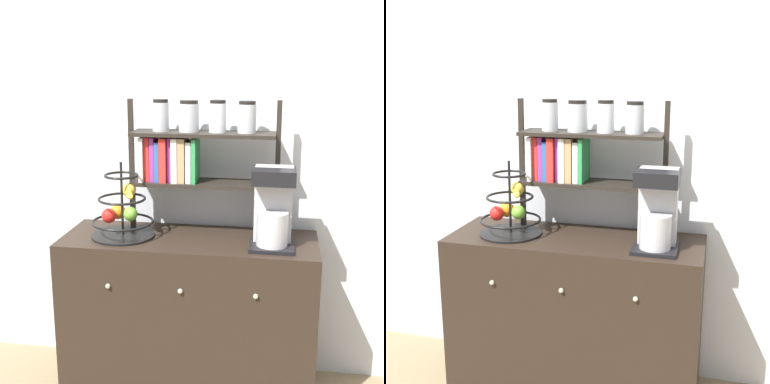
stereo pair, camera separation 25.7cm
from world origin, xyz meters
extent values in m
cube|color=silver|center=(0.00, 0.50, 1.30)|extent=(7.00, 0.05, 2.60)
cube|color=black|center=(0.00, 0.23, 0.41)|extent=(1.25, 0.46, 0.81)
sphere|color=#B2AD8C|center=(-0.34, -0.01, 0.63)|extent=(0.02, 0.02, 0.02)
sphere|color=#B2AD8C|center=(0.00, -0.01, 0.63)|extent=(0.02, 0.02, 0.02)
sphere|color=#B2AD8C|center=(0.34, -0.01, 0.63)|extent=(0.02, 0.02, 0.02)
cube|color=black|center=(0.40, 0.15, 0.82)|extent=(0.21, 0.21, 0.02)
cube|color=#B7B7BC|center=(0.40, 0.21, 1.01)|extent=(0.17, 0.08, 0.36)
cylinder|color=#B7B7BC|center=(0.40, 0.14, 0.91)|extent=(0.14, 0.14, 0.16)
cube|color=black|center=(0.40, 0.14, 1.16)|extent=(0.20, 0.17, 0.07)
cylinder|color=black|center=(-0.33, 0.20, 0.82)|extent=(0.31, 0.31, 0.01)
cylinder|color=black|center=(-0.33, 0.20, 1.01)|extent=(0.01, 0.01, 0.36)
torus|color=black|center=(-0.33, 0.20, 0.89)|extent=(0.31, 0.31, 0.01)
torus|color=black|center=(-0.33, 0.20, 1.01)|extent=(0.24, 0.24, 0.01)
torus|color=black|center=(-0.33, 0.20, 1.12)|extent=(0.17, 0.17, 0.01)
sphere|color=red|center=(-0.39, 0.17, 0.93)|extent=(0.07, 0.07, 0.07)
sphere|color=#6BAD33|center=(-0.29, 0.22, 0.93)|extent=(0.07, 0.07, 0.07)
sphere|color=orange|center=(-0.36, 0.25, 0.93)|extent=(0.08, 0.08, 0.08)
ellipsoid|color=yellow|center=(-0.30, 0.21, 1.03)|extent=(0.10, 0.15, 0.04)
sphere|color=gold|center=(-0.31, 0.25, 1.04)|extent=(0.07, 0.07, 0.07)
cube|color=black|center=(-0.31, 0.34, 1.15)|extent=(0.02, 0.02, 0.67)
cube|color=black|center=(0.42, 0.34, 1.15)|extent=(0.02, 0.02, 0.67)
cube|color=black|center=(0.05, 0.34, 1.07)|extent=(0.71, 0.20, 0.02)
cube|color=black|center=(0.05, 0.34, 1.31)|extent=(0.71, 0.20, 0.02)
cube|color=white|center=(-0.25, 0.34, 1.19)|extent=(0.02, 0.16, 0.22)
cube|color=red|center=(-0.22, 0.34, 1.19)|extent=(0.02, 0.12, 0.22)
cube|color=#8C338C|center=(-0.19, 0.34, 1.19)|extent=(0.02, 0.13, 0.22)
cube|color=#2D599E|center=(-0.17, 0.34, 1.18)|extent=(0.02, 0.14, 0.20)
cube|color=red|center=(-0.14, 0.34, 1.19)|extent=(0.03, 0.16, 0.22)
cube|color=#8C338C|center=(-0.11, 0.34, 1.19)|extent=(0.02, 0.12, 0.22)
cube|color=white|center=(-0.08, 0.34, 1.19)|extent=(0.03, 0.16, 0.22)
cube|color=tan|center=(-0.05, 0.34, 1.19)|extent=(0.03, 0.15, 0.22)
cube|color=white|center=(-0.01, 0.34, 1.18)|extent=(0.03, 0.14, 0.20)
cube|color=#2D8C47|center=(0.01, 0.34, 1.19)|extent=(0.02, 0.16, 0.22)
cylinder|color=#ADB2B7|center=(-0.16, 0.34, 1.39)|extent=(0.08, 0.08, 0.14)
cylinder|color=black|center=(-0.16, 0.34, 1.47)|extent=(0.07, 0.07, 0.02)
cylinder|color=#ADB2B7|center=(-0.02, 0.34, 1.39)|extent=(0.10, 0.10, 0.14)
cylinder|color=black|center=(-0.02, 0.34, 1.47)|extent=(0.09, 0.09, 0.02)
cylinder|color=silver|center=(0.12, 0.34, 1.39)|extent=(0.09, 0.09, 0.14)
cylinder|color=black|center=(0.12, 0.34, 1.47)|extent=(0.08, 0.08, 0.02)
cylinder|color=#ADB2B7|center=(0.26, 0.34, 1.39)|extent=(0.09, 0.09, 0.14)
cylinder|color=black|center=(0.26, 0.34, 1.47)|extent=(0.08, 0.08, 0.02)
camera|label=1|loc=(0.43, -2.24, 1.65)|focal=50.00mm
camera|label=2|loc=(0.68, -2.18, 1.65)|focal=50.00mm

